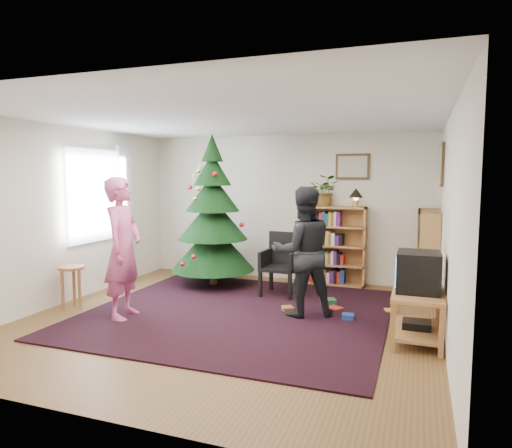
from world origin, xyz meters
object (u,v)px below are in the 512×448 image
(bookshelf_back, at_px, (336,245))
(bookshelf_right, at_px, (428,254))
(stool, at_px, (72,276))
(armchair, at_px, (282,261))
(table_lamp, at_px, (356,194))
(christmas_tree, at_px, (213,223))
(picture_back, at_px, (353,167))
(crt_tv, at_px, (418,272))
(picture_right, at_px, (442,165))
(tv_stand, at_px, (417,311))
(person_standing, at_px, (123,248))
(potted_plant, at_px, (325,191))
(person_by_chair, at_px, (303,252))

(bookshelf_back, height_order, bookshelf_right, same)
(bookshelf_right, relative_size, stool, 2.23)
(armchair, relative_size, table_lamp, 3.12)
(christmas_tree, xyz_separation_m, bookshelf_right, (3.30, 0.35, -0.36))
(picture_back, relative_size, crt_tv, 1.11)
(picture_back, distance_m, picture_right, 1.51)
(picture_back, bearing_deg, picture_right, -28.69)
(tv_stand, xyz_separation_m, person_standing, (-3.51, -0.40, 0.56))
(tv_stand, bearing_deg, potted_plant, 122.96)
(bookshelf_right, distance_m, stool, 5.05)
(potted_plant, bearing_deg, person_by_chair, -87.06)
(bookshelf_back, xyz_separation_m, person_standing, (-2.22, -2.70, 0.23))
(picture_right, distance_m, bookshelf_right, 1.31)
(picture_right, xyz_separation_m, person_by_chair, (-1.65, -1.27, -1.12))
(stool, xyz_separation_m, person_standing, (0.91, -0.09, 0.44))
(tv_stand, relative_size, stool, 1.62)
(crt_tv, distance_m, person_standing, 3.53)
(crt_tv, bearing_deg, person_standing, -173.50)
(bookshelf_back, relative_size, crt_tv, 2.63)
(picture_back, height_order, armchair, picture_back)
(picture_right, xyz_separation_m, stool, (-4.68, -2.01, -1.50))
(person_standing, xyz_separation_m, potted_plant, (2.02, 2.70, 0.66))
(picture_right, distance_m, person_by_chair, 2.36)
(crt_tv, bearing_deg, bookshelf_right, 86.31)
(picture_back, xyz_separation_m, crt_tv, (1.07, -2.43, -1.18))
(stool, bearing_deg, bookshelf_back, 39.73)
(potted_plant, bearing_deg, armchair, -116.39)
(stool, height_order, potted_plant, potted_plant)
(picture_right, distance_m, potted_plant, 1.88)
(bookshelf_back, distance_m, stool, 4.08)
(picture_back, height_order, person_by_chair, picture_back)
(bookshelf_right, xyz_separation_m, crt_tv, (-0.12, -1.91, 0.10))
(tv_stand, relative_size, armchair, 1.00)
(picture_right, height_order, crt_tv, picture_right)
(picture_back, bearing_deg, person_by_chair, -99.20)
(table_lamp, bearing_deg, picture_right, -25.37)
(bookshelf_right, height_order, stool, bookshelf_right)
(picture_right, height_order, bookshelf_right, picture_right)
(bookshelf_right, relative_size, person_by_chair, 0.78)
(stool, bearing_deg, potted_plant, 41.59)
(bookshelf_right, bearing_deg, bookshelf_back, 74.51)
(armchair, bearing_deg, potted_plant, 66.26)
(bookshelf_back, bearing_deg, bookshelf_right, -15.49)
(potted_plant, bearing_deg, table_lamp, 0.00)
(person_by_chair, bearing_deg, picture_back, -127.20)
(crt_tv, xyz_separation_m, table_lamp, (-0.99, 2.30, 0.74))
(bookshelf_right, xyz_separation_m, armchair, (-2.07, -0.53, -0.16))
(christmas_tree, height_order, table_lamp, christmas_tree)
(picture_right, bearing_deg, person_by_chair, -142.34)
(armchair, bearing_deg, christmas_tree, 174.27)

